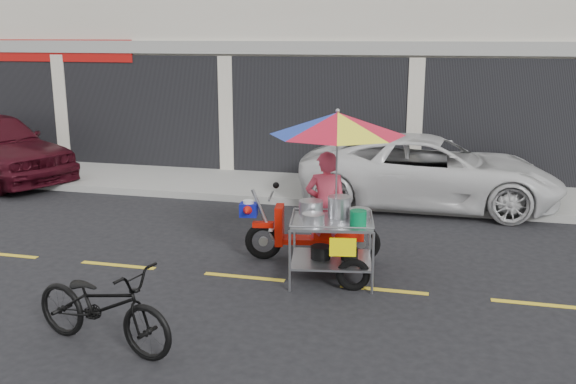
# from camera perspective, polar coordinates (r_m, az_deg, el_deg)

# --- Properties ---
(ground) EXTENTS (90.00, 90.00, 0.00)m
(ground) POSITION_cam_1_polar(r_m,az_deg,el_deg) (8.95, 8.52, -8.62)
(ground) COLOR black
(sidewalk) EXTENTS (45.00, 3.00, 0.15)m
(sidewalk) POSITION_cam_1_polar(r_m,az_deg,el_deg) (14.16, 10.73, 0.02)
(sidewalk) COLOR gray
(sidewalk) RESTS_ON ground
(shophouse_block) EXTENTS (36.00, 8.11, 10.40)m
(shophouse_block) POSITION_cam_1_polar(r_m,az_deg,el_deg) (18.98, 21.14, 15.48)
(shophouse_block) COLOR beige
(shophouse_block) RESTS_ON ground
(centerline) EXTENTS (42.00, 0.10, 0.01)m
(centerline) POSITION_cam_1_polar(r_m,az_deg,el_deg) (8.95, 8.52, -8.60)
(centerline) COLOR gold
(centerline) RESTS_ON ground
(white_pickup) EXTENTS (5.18, 2.45, 1.43)m
(white_pickup) POSITION_cam_1_polar(r_m,az_deg,el_deg) (13.23, 12.48, 1.81)
(white_pickup) COLOR silver
(white_pickup) RESTS_ON ground
(near_bicycle) EXTENTS (1.99, 1.09, 0.99)m
(near_bicycle) POSITION_cam_1_polar(r_m,az_deg,el_deg) (7.45, -16.15, -9.66)
(near_bicycle) COLOR black
(near_bicycle) RESTS_ON ground
(food_vendor_rig) EXTENTS (2.65, 2.14, 2.43)m
(food_vendor_rig) POSITION_cam_1_polar(r_m,az_deg,el_deg) (9.11, 3.83, 1.97)
(food_vendor_rig) COLOR black
(food_vendor_rig) RESTS_ON ground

